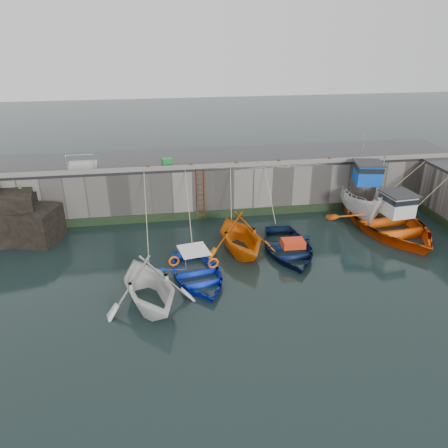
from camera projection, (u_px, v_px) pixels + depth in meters
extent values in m
plane|color=black|center=(276.00, 311.00, 18.00)|extent=(120.00, 120.00, 0.00)
cube|color=slate|center=(227.00, 181.00, 28.62)|extent=(30.00, 5.00, 3.00)
cube|color=black|center=(227.00, 157.00, 27.97)|extent=(30.00, 5.00, 0.16)
cube|color=slate|center=(233.00, 165.00, 25.78)|extent=(30.00, 0.30, 0.20)
cube|color=black|center=(233.00, 213.00, 26.85)|extent=(30.00, 0.08, 0.50)
cube|color=black|center=(2.00, 217.00, 23.70)|extent=(4.05, 3.66, 2.60)
cube|color=black|center=(35.00, 225.00, 23.56)|extent=(2.96, 2.83, 1.90)
cube|color=black|center=(20.00, 214.00, 24.42)|extent=(2.01, 1.83, 2.30)
cone|color=#2D591E|center=(5.00, 203.00, 23.22)|extent=(0.44, 0.44, 0.45)
cone|color=#2D591E|center=(25.00, 214.00, 23.04)|extent=(0.44, 0.44, 0.45)
cone|color=#2D591E|center=(20.00, 189.00, 24.04)|extent=(0.44, 0.44, 0.45)
cylinder|color=#3F1E0F|center=(197.00, 195.00, 25.94)|extent=(0.07, 0.07, 3.20)
cylinder|color=#3F1E0F|center=(204.00, 194.00, 26.01)|extent=(0.07, 0.07, 3.20)
cube|color=#3F1E0F|center=(201.00, 215.00, 26.51)|extent=(0.44, 0.06, 0.05)
cube|color=#3F1E0F|center=(201.00, 210.00, 26.38)|extent=(0.44, 0.06, 0.05)
cube|color=#3F1E0F|center=(201.00, 205.00, 26.24)|extent=(0.44, 0.06, 0.05)
cube|color=#3F1E0F|center=(201.00, 200.00, 26.10)|extent=(0.44, 0.06, 0.05)
cube|color=#3F1E0F|center=(201.00, 195.00, 25.97)|extent=(0.44, 0.06, 0.05)
cube|color=#3F1E0F|center=(201.00, 190.00, 25.83)|extent=(0.44, 0.06, 0.05)
cube|color=#3F1E0F|center=(201.00, 185.00, 25.70)|extent=(0.44, 0.06, 0.05)
cube|color=#3F1E0F|center=(200.00, 179.00, 25.56)|extent=(0.44, 0.06, 0.05)
cube|color=#3F1E0F|center=(200.00, 174.00, 25.42)|extent=(0.44, 0.06, 0.05)
imported|color=silver|center=(150.00, 304.00, 18.51)|extent=(5.25, 5.68, 2.47)
imported|color=#0D2CCA|center=(197.00, 278.00, 20.36)|extent=(4.10, 5.16, 0.96)
imported|color=#DA630B|center=(240.00, 251.00, 22.87)|extent=(4.65, 5.17, 2.43)
imported|color=#091539|center=(288.00, 252.00, 22.73)|extent=(3.75, 5.14, 1.04)
imported|color=silver|center=(361.00, 199.00, 27.13)|extent=(3.83, 6.97, 2.55)
cube|color=blue|center=(368.00, 173.00, 25.81)|extent=(1.69, 1.76, 1.20)
cube|color=black|center=(368.00, 168.00, 25.66)|extent=(1.76, 1.84, 0.28)
cube|color=#262628|center=(369.00, 163.00, 25.54)|extent=(1.93, 2.00, 0.08)
cylinder|color=#A5A8AD|center=(363.00, 151.00, 27.07)|extent=(0.08, 0.08, 3.00)
imported|color=#EC530C|center=(387.00, 223.00, 25.06)|extent=(6.12, 8.05, 1.56)
cube|color=silver|center=(398.00, 204.00, 23.96)|extent=(1.55, 1.63, 1.20)
cube|color=black|center=(399.00, 198.00, 23.82)|extent=(1.61, 1.70, 0.28)
cube|color=#262628|center=(400.00, 193.00, 23.70)|extent=(1.76, 1.85, 0.08)
cylinder|color=#A5A8AD|center=(381.00, 179.00, 25.18)|extent=(0.08, 0.08, 3.00)
cube|color=#167D29|center=(167.00, 161.00, 26.31)|extent=(0.67, 0.53, 0.32)
cylinder|color=#A5A8AD|center=(67.00, 163.00, 24.67)|extent=(0.05, 0.05, 1.00)
cylinder|color=#A5A8AD|center=(94.00, 162.00, 24.88)|extent=(0.05, 0.05, 1.00)
cylinder|color=#A5A8AD|center=(79.00, 155.00, 24.58)|extent=(1.50, 0.05, 0.05)
cube|color=gray|center=(83.00, 167.00, 25.39)|extent=(1.60, 0.35, 0.18)
cube|color=gray|center=(83.00, 163.00, 25.63)|extent=(1.60, 0.35, 0.18)
cylinder|color=#3F1E0F|center=(148.00, 168.00, 25.14)|extent=(0.18, 0.18, 0.28)
cylinder|color=#3F1E0F|center=(191.00, 166.00, 25.50)|extent=(0.18, 0.18, 0.28)
cylinder|color=#3F1E0F|center=(236.00, 164.00, 25.88)|extent=(0.18, 0.18, 0.28)
cylinder|color=#3F1E0F|center=(279.00, 162.00, 26.25)|extent=(0.18, 0.18, 0.28)
cylinder|color=#3F1E0F|center=(329.00, 159.00, 26.71)|extent=(0.18, 0.18, 0.28)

